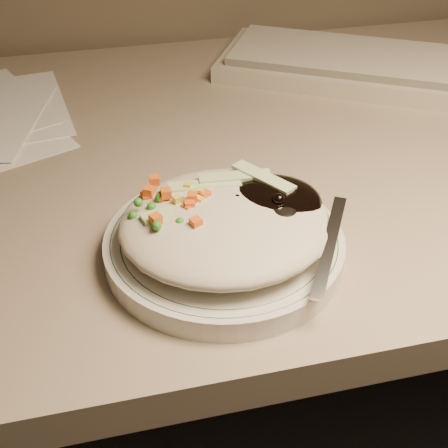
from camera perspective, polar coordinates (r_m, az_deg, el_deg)
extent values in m
cube|color=gray|center=(0.78, 1.03, 6.13)|extent=(1.40, 0.70, 0.04)
cylinder|color=silver|center=(0.58, 0.00, -2.06)|extent=(0.22, 0.22, 0.02)
torus|color=#144723|center=(0.57, 0.00, -1.28)|extent=(0.21, 0.21, 0.00)
torus|color=#144723|center=(0.57, 0.00, -1.28)|extent=(0.19, 0.19, 0.00)
ellipsoid|color=#BDB399|center=(0.56, 0.12, 0.05)|extent=(0.19, 0.18, 0.04)
ellipsoid|color=black|center=(0.58, 4.12, 1.92)|extent=(0.10, 0.09, 0.03)
ellipsoid|color=orange|center=(0.57, -4.79, 0.74)|extent=(0.08, 0.08, 0.02)
sphere|color=black|center=(0.56, 1.21, 2.19)|extent=(0.01, 0.01, 0.01)
sphere|color=black|center=(0.58, 3.85, 2.90)|extent=(0.01, 0.01, 0.01)
sphere|color=black|center=(0.57, 6.25, 3.12)|extent=(0.01, 0.01, 0.01)
sphere|color=black|center=(0.59, 5.17, 3.26)|extent=(0.01, 0.01, 0.01)
sphere|color=black|center=(0.56, 5.01, 2.22)|extent=(0.01, 0.01, 0.01)
sphere|color=black|center=(0.57, 3.81, 2.48)|extent=(0.01, 0.01, 0.01)
sphere|color=black|center=(0.58, 4.56, 3.19)|extent=(0.01, 0.01, 0.01)
cube|color=orange|center=(0.56, -5.33, 2.83)|extent=(0.01, 0.01, 0.01)
cube|color=orange|center=(0.55, -3.32, 0.88)|extent=(0.01, 0.01, 0.01)
cube|color=orange|center=(0.57, -6.88, 3.00)|extent=(0.01, 0.01, 0.01)
cube|color=orange|center=(0.55, -2.91, 2.45)|extent=(0.01, 0.01, 0.01)
cube|color=orange|center=(0.55, -3.16, 1.78)|extent=(0.01, 0.01, 0.01)
cube|color=orange|center=(0.58, -7.08, 2.54)|extent=(0.01, 0.01, 0.01)
cube|color=orange|center=(0.56, -5.58, 2.51)|extent=(0.01, 0.01, 0.01)
cube|color=orange|center=(0.55, -3.31, 1.47)|extent=(0.01, 0.01, 0.01)
cube|color=orange|center=(0.56, -1.80, 2.64)|extent=(0.01, 0.01, 0.01)
cube|color=orange|center=(0.58, -6.39, 4.01)|extent=(0.01, 0.01, 0.01)
cube|color=orange|center=(0.53, -6.27, 0.46)|extent=(0.01, 0.01, 0.01)
cube|color=orange|center=(0.53, -2.58, 0.09)|extent=(0.01, 0.01, 0.01)
cube|color=orange|center=(0.55, -6.92, 0.52)|extent=(0.01, 0.01, 0.01)
cube|color=orange|center=(0.58, -6.94, 2.33)|extent=(0.01, 0.01, 0.01)
sphere|color=#388C28|center=(0.56, -3.36, 1.90)|extent=(0.01, 0.01, 0.01)
sphere|color=#388C28|center=(0.53, -6.16, -0.16)|extent=(0.01, 0.01, 0.01)
sphere|color=#388C28|center=(0.56, -6.65, 1.57)|extent=(0.01, 0.01, 0.01)
sphere|color=#388C28|center=(0.55, -7.85, 1.97)|extent=(0.01, 0.01, 0.01)
sphere|color=#388C28|center=(0.56, -3.75, 2.11)|extent=(0.01, 0.01, 0.01)
sphere|color=#388C28|center=(0.54, -2.45, 0.04)|extent=(0.01, 0.01, 0.01)
sphere|color=#388C28|center=(0.56, -4.80, 1.17)|extent=(0.01, 0.01, 0.01)
sphere|color=#388C28|center=(0.54, -5.18, -0.12)|extent=(0.01, 0.01, 0.01)
sphere|color=#388C28|center=(0.56, -8.30, 0.76)|extent=(0.01, 0.01, 0.01)
sphere|color=#388C28|center=(0.56, -5.71, 2.63)|extent=(0.01, 0.01, 0.01)
sphere|color=#388C28|center=(0.56, -5.91, 2.41)|extent=(0.01, 0.01, 0.01)
sphere|color=#388C28|center=(0.54, -6.35, 0.55)|extent=(0.01, 0.01, 0.01)
sphere|color=#388C28|center=(0.53, -4.04, 0.17)|extent=(0.01, 0.01, 0.01)
sphere|color=#388C28|center=(0.58, -1.77, 3.22)|extent=(0.01, 0.01, 0.01)
cube|color=yellow|center=(0.56, -3.88, 2.10)|extent=(0.01, 0.01, 0.01)
cube|color=yellow|center=(0.56, -2.24, 2.16)|extent=(0.01, 0.01, 0.01)
cube|color=yellow|center=(0.57, -5.01, 2.10)|extent=(0.01, 0.01, 0.01)
cube|color=yellow|center=(0.55, -4.30, 2.23)|extent=(0.01, 0.01, 0.01)
cube|color=yellow|center=(0.56, -4.75, 1.05)|extent=(0.01, 0.01, 0.01)
cube|color=yellow|center=(0.56, -2.16, 2.92)|extent=(0.01, 0.01, 0.01)
cube|color=yellow|center=(0.58, -3.26, 3.46)|extent=(0.01, 0.01, 0.01)
cube|color=yellow|center=(0.56, -3.78, 1.11)|extent=(0.01, 0.01, 0.01)
cube|color=#B2D18C|center=(0.58, -1.77, 3.55)|extent=(0.07, 0.02, 0.00)
cube|color=#B2D18C|center=(0.59, 0.99, 4.34)|extent=(0.07, 0.02, 0.00)
cube|color=#B2D18C|center=(0.55, -4.17, 1.31)|extent=(0.07, 0.03, 0.00)
cube|color=#B2D18C|center=(0.58, 3.62, 4.30)|extent=(0.05, 0.07, 0.00)
cube|color=#B2D18C|center=(0.55, 0.75, 0.72)|extent=(0.07, 0.03, 0.00)
ellipsoid|color=silver|center=(0.56, 5.11, 1.37)|extent=(0.05, 0.06, 0.01)
cube|color=silver|center=(0.54, 9.60, -1.98)|extent=(0.07, 0.10, 0.03)
cube|color=#ACA68D|center=(0.96, 14.95, 13.28)|extent=(0.51, 0.40, 0.02)
cube|color=beige|center=(0.95, 15.12, 14.24)|extent=(0.47, 0.36, 0.01)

